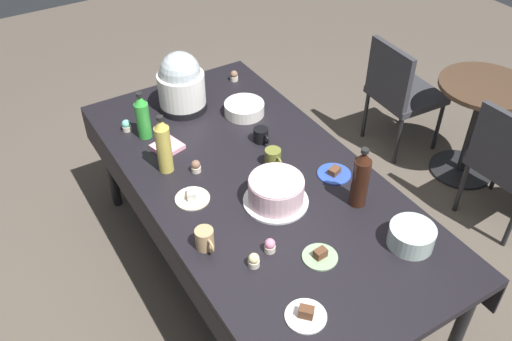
# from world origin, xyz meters

# --- Properties ---
(ground) EXTENTS (9.00, 9.00, 0.00)m
(ground) POSITION_xyz_m (0.00, 0.00, 0.00)
(ground) COLOR brown
(potluck_table) EXTENTS (2.20, 1.10, 0.75)m
(potluck_table) POSITION_xyz_m (0.00, 0.00, 0.69)
(potluck_table) COLOR black
(potluck_table) RESTS_ON ground
(frosted_layer_cake) EXTENTS (0.31, 0.31, 0.14)m
(frosted_layer_cake) POSITION_xyz_m (0.20, -0.01, 0.82)
(frosted_layer_cake) COLOR silver
(frosted_layer_cake) RESTS_ON potluck_table
(slow_cooker) EXTENTS (0.28, 0.28, 0.36)m
(slow_cooker) POSITION_xyz_m (-0.77, -0.03, 0.92)
(slow_cooker) COLOR black
(slow_cooker) RESTS_ON potluck_table
(glass_salad_bowl) EXTENTS (0.20, 0.20, 0.10)m
(glass_salad_bowl) POSITION_xyz_m (0.73, 0.34, 0.80)
(glass_salad_bowl) COLOR #B2C6BC
(glass_salad_bowl) RESTS_ON potluck_table
(ceramic_snack_bowl) EXTENTS (0.23, 0.23, 0.07)m
(ceramic_snack_bowl) POSITION_xyz_m (-0.53, 0.25, 0.79)
(ceramic_snack_bowl) COLOR silver
(ceramic_snack_bowl) RESTS_ON potluck_table
(dessert_plate_cream) EXTENTS (0.17, 0.17, 0.05)m
(dessert_plate_cream) POSITION_xyz_m (-0.03, -0.34, 0.76)
(dessert_plate_cream) COLOR beige
(dessert_plate_cream) RESTS_ON potluck_table
(dessert_plate_cobalt) EXTENTS (0.17, 0.17, 0.04)m
(dessert_plate_cobalt) POSITION_xyz_m (0.18, 0.35, 0.76)
(dessert_plate_cobalt) COLOR #2D4CB2
(dessert_plate_cobalt) RESTS_ON potluck_table
(dessert_plate_sage) EXTENTS (0.15, 0.15, 0.05)m
(dessert_plate_sage) POSITION_xyz_m (0.59, -0.04, 0.76)
(dessert_plate_sage) COLOR #8CA87F
(dessert_plate_sage) RESTS_ON potluck_table
(dessert_plate_white) EXTENTS (0.17, 0.17, 0.05)m
(dessert_plate_white) POSITION_xyz_m (0.81, -0.27, 0.76)
(dessert_plate_white) COLOR white
(dessert_plate_white) RESTS_ON potluck_table
(cupcake_mint) EXTENTS (0.05, 0.05, 0.07)m
(cupcake_mint) POSITION_xyz_m (0.48, -0.31, 0.78)
(cupcake_mint) COLOR beige
(cupcake_mint) RESTS_ON potluck_table
(cupcake_berry) EXTENTS (0.05, 0.05, 0.07)m
(cupcake_berry) POSITION_xyz_m (-0.21, -0.23, 0.78)
(cupcake_berry) COLOR beige
(cupcake_berry) RESTS_ON potluck_table
(cupcake_lemon) EXTENTS (0.05, 0.05, 0.07)m
(cupcake_lemon) POSITION_xyz_m (0.45, -0.20, 0.78)
(cupcake_lemon) COLOR beige
(cupcake_lemon) RESTS_ON potluck_table
(cupcake_rose) EXTENTS (0.05, 0.05, 0.07)m
(cupcake_rose) POSITION_xyz_m (-0.73, -0.40, 0.78)
(cupcake_rose) COLOR beige
(cupcake_rose) RESTS_ON potluck_table
(cupcake_cocoa) EXTENTS (0.05, 0.05, 0.07)m
(cupcake_cocoa) POSITION_xyz_m (-0.89, 0.39, 0.78)
(cupcake_cocoa) COLOR beige
(cupcake_cocoa) RESTS_ON potluck_table
(soda_bottle_lime_soda) EXTENTS (0.08, 0.08, 0.28)m
(soda_bottle_lime_soda) POSITION_xyz_m (-0.63, -0.33, 0.88)
(soda_bottle_lime_soda) COLOR green
(soda_bottle_lime_soda) RESTS_ON potluck_table
(soda_bottle_ginger_ale) EXTENTS (0.08, 0.08, 0.33)m
(soda_bottle_ginger_ale) POSITION_xyz_m (-0.30, -0.35, 0.90)
(soda_bottle_ginger_ale) COLOR gold
(soda_bottle_ginger_ale) RESTS_ON potluck_table
(soda_bottle_cola) EXTENTS (0.08, 0.08, 0.32)m
(soda_bottle_cola) POSITION_xyz_m (0.41, 0.32, 0.90)
(soda_bottle_cola) COLOR #33190F
(soda_bottle_cola) RESTS_ON potluck_table
(coffee_mug_tan) EXTENTS (0.13, 0.08, 0.10)m
(coffee_mug_tan) POSITION_xyz_m (0.28, -0.43, 0.80)
(coffee_mug_tan) COLOR tan
(coffee_mug_tan) RESTS_ON potluck_table
(coffee_mug_olive) EXTENTS (0.13, 0.08, 0.09)m
(coffee_mug_olive) POSITION_xyz_m (-0.05, 0.13, 0.80)
(coffee_mug_olive) COLOR olive
(coffee_mug_olive) RESTS_ON potluck_table
(coffee_mug_black) EXTENTS (0.12, 0.08, 0.08)m
(coffee_mug_black) POSITION_xyz_m (-0.25, 0.19, 0.79)
(coffee_mug_black) COLOR black
(coffee_mug_black) RESTS_ON potluck_table
(paper_napkin_stack) EXTENTS (0.17, 0.17, 0.02)m
(paper_napkin_stack) POSITION_xyz_m (-0.46, -0.28, 0.76)
(paper_napkin_stack) COLOR pink
(paper_napkin_stack) RESTS_ON potluck_table
(maroon_chair_left) EXTENTS (0.47, 0.47, 0.85)m
(maroon_chair_left) POSITION_xyz_m (-0.55, 1.54, 0.49)
(maroon_chair_left) COLOR #333338
(maroon_chair_left) RESTS_ON ground
(maroon_chair_right) EXTENTS (0.46, 0.46, 0.85)m
(maroon_chair_right) POSITION_xyz_m (0.40, 1.54, 0.49)
(maroon_chair_right) COLOR #333338
(maroon_chair_right) RESTS_ON ground
(round_cafe_table) EXTENTS (0.60, 0.60, 0.72)m
(round_cafe_table) POSITION_xyz_m (-0.05, 1.77, 0.50)
(round_cafe_table) COLOR #473323
(round_cafe_table) RESTS_ON ground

